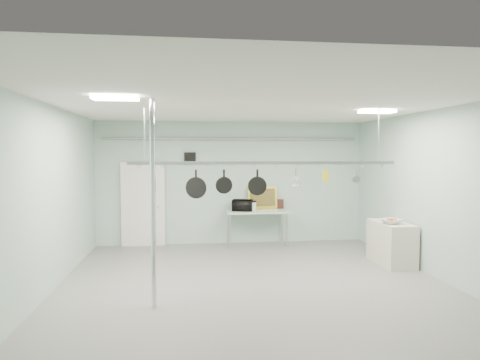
{
  "coord_description": "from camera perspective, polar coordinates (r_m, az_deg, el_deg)",
  "views": [
    {
      "loc": [
        -1.2,
        -7.17,
        2.36
      ],
      "look_at": [
        -0.17,
        1.0,
        1.86
      ],
      "focal_mm": 32.0,
      "sensor_mm": 36.0,
      "label": 1
    }
  ],
  "objects": [
    {
      "name": "floor",
      "position": [
        7.64,
        2.25,
        -14.48
      ],
      "size": [
        8.0,
        8.0,
        0.0
      ],
      "primitive_type": "plane",
      "color": "gray",
      "rests_on": "ground"
    },
    {
      "name": "ceiling",
      "position": [
        7.32,
        2.31,
        10.02
      ],
      "size": [
        7.0,
        8.0,
        0.02
      ],
      "primitive_type": "cube",
      "color": "silver",
      "rests_on": "back_wall"
    },
    {
      "name": "back_wall",
      "position": [
        11.25,
        -1.06,
        -0.37
      ],
      "size": [
        7.0,
        0.02,
        3.2
      ],
      "primitive_type": "cube",
      "color": "#9DBCAE",
      "rests_on": "floor"
    },
    {
      "name": "right_wall",
      "position": [
        8.6,
        25.9,
        -1.91
      ],
      "size": [
        0.02,
        8.0,
        3.2
      ],
      "primitive_type": "cube",
      "color": "#9DBCAE",
      "rests_on": "floor"
    },
    {
      "name": "door",
      "position": [
        11.24,
        -12.79,
        -3.27
      ],
      "size": [
        1.1,
        0.1,
        2.2
      ],
      "primitive_type": "cube",
      "color": "silver",
      "rests_on": "floor"
    },
    {
      "name": "wall_vent",
      "position": [
        11.14,
        -6.69,
        2.92
      ],
      "size": [
        0.3,
        0.04,
        0.3
      ],
      "primitive_type": "cube",
      "color": "black",
      "rests_on": "back_wall"
    },
    {
      "name": "conduit_pipe",
      "position": [
        11.14,
        -1.02,
        5.51
      ],
      "size": [
        6.6,
        0.07,
        0.07
      ],
      "primitive_type": "cylinder",
      "rotation": [
        0.0,
        1.57,
        0.0
      ],
      "color": "gray",
      "rests_on": "back_wall"
    },
    {
      "name": "chrome_pole",
      "position": [
        6.63,
        -11.5,
        -3.14
      ],
      "size": [
        0.08,
        0.08,
        3.2
      ],
      "primitive_type": "cylinder",
      "color": "silver",
      "rests_on": "floor"
    },
    {
      "name": "prep_table",
      "position": [
        11.02,
        2.27,
        -4.46
      ],
      "size": [
        1.6,
        0.7,
        0.91
      ],
      "color": "#AFCDB9",
      "rests_on": "floor"
    },
    {
      "name": "side_cabinet",
      "position": [
        9.8,
        19.52,
        -7.94
      ],
      "size": [
        0.6,
        1.2,
        0.9
      ],
      "primitive_type": "cube",
      "color": "beige",
      "rests_on": "floor"
    },
    {
      "name": "pot_rack",
      "position": [
        7.6,
        3.41,
        2.52
      ],
      "size": [
        4.8,
        0.06,
        1.0
      ],
      "color": "#B7B7BC",
      "rests_on": "ceiling"
    },
    {
      "name": "light_panel_left",
      "position": [
        6.5,
        -16.29,
        10.44
      ],
      "size": [
        0.65,
        0.3,
        0.05
      ],
      "primitive_type": "cube",
      "color": "white",
      "rests_on": "ceiling"
    },
    {
      "name": "light_panel_right",
      "position": [
        8.6,
        17.79,
        8.68
      ],
      "size": [
        0.65,
        0.3,
        0.05
      ],
      "primitive_type": "cube",
      "color": "white",
      "rests_on": "ceiling"
    },
    {
      "name": "microwave",
      "position": [
        10.94,
        0.32,
        -3.39
      ],
      "size": [
        0.58,
        0.46,
        0.28
      ],
      "primitive_type": "imported",
      "rotation": [
        0.0,
        0.0,
        2.89
      ],
      "color": "black",
      "rests_on": "prep_table"
    },
    {
      "name": "coffee_canister",
      "position": [
        10.96,
        1.78,
        -3.55
      ],
      "size": [
        0.19,
        0.19,
        0.22
      ],
      "primitive_type": "cylinder",
      "rotation": [
        0.0,
        0.0,
        -0.38
      ],
      "color": "white",
      "rests_on": "prep_table"
    },
    {
      "name": "painting_large",
      "position": [
        11.31,
        3.01,
        -2.41
      ],
      "size": [
        0.78,
        0.13,
        0.58
      ],
      "primitive_type": "cube",
      "rotation": [
        -0.14,
        0.0,
        0.01
      ],
      "color": "gold",
      "rests_on": "prep_table"
    },
    {
      "name": "painting_small",
      "position": [
        11.41,
        5.08,
        -3.2
      ],
      "size": [
        0.3,
        0.1,
        0.25
      ],
      "primitive_type": "cube",
      "rotation": [
        -0.17,
        0.0,
        -0.05
      ],
      "color": "#341712",
      "rests_on": "prep_table"
    },
    {
      "name": "fruit_bowl",
      "position": [
        9.51,
        19.52,
        -5.22
      ],
      "size": [
        0.5,
        0.5,
        0.1
      ],
      "primitive_type": "imported",
      "rotation": [
        0.0,
        0.0,
        0.26
      ],
      "color": "silver",
      "rests_on": "side_cabinet"
    },
    {
      "name": "skillet_left",
      "position": [
        7.49,
        -5.89,
        -0.57
      ],
      "size": [
        0.37,
        0.17,
        0.51
      ],
      "primitive_type": null,
      "rotation": [
        0.0,
        0.0,
        -0.31
      ],
      "color": "black",
      "rests_on": "pot_rack"
    },
    {
      "name": "skillet_mid",
      "position": [
        7.51,
        -2.15,
        -0.21
      ],
      "size": [
        0.3,
        0.09,
        0.42
      ],
      "primitive_type": null,
      "rotation": [
        0.0,
        0.0,
        0.09
      ],
      "color": "black",
      "rests_on": "pot_rack"
    },
    {
      "name": "skillet_right",
      "position": [
        7.59,
        2.32,
        -0.3
      ],
      "size": [
        0.34,
        0.11,
        0.46
      ],
      "primitive_type": null,
      "rotation": [
        0.0,
        0.0,
        -0.16
      ],
      "color": "black",
      "rests_on": "pot_rack"
    },
    {
      "name": "whisk",
      "position": [
        7.73,
        7.46,
        0.3
      ],
      "size": [
        0.22,
        0.22,
        0.31
      ],
      "primitive_type": null,
      "rotation": [
        0.0,
        0.0,
        0.22
      ],
      "color": "#B0B1B5",
      "rests_on": "pot_rack"
    },
    {
      "name": "grater",
      "position": [
        7.89,
        11.33,
        0.56
      ],
      "size": [
        0.1,
        0.03,
        0.24
      ],
      "primitive_type": null,
      "rotation": [
        0.0,
        0.0,
        0.1
      ],
      "color": "gold",
      "rests_on": "pot_rack"
    },
    {
      "name": "saucepan",
      "position": [
        8.09,
        15.22,
        0.52
      ],
      "size": [
        0.16,
        0.13,
        0.26
      ],
      "primitive_type": null,
      "rotation": [
        0.0,
        0.0,
        0.32
      ],
      "color": "silver",
      "rests_on": "pot_rack"
    },
    {
      "name": "fruit_cluster",
      "position": [
        9.5,
        19.52,
        -4.98
      ],
      "size": [
        0.24,
        0.24,
        0.09
      ],
      "primitive_type": null,
      "color": "maroon",
      "rests_on": "fruit_bowl"
    }
  ]
}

